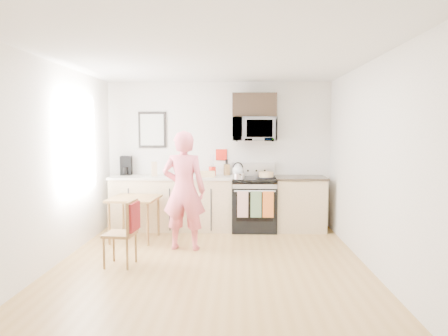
{
  "coord_description": "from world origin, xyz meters",
  "views": [
    {
      "loc": [
        0.34,
        -4.91,
        1.72
      ],
      "look_at": [
        0.14,
        1.0,
        1.18
      ],
      "focal_mm": 32.0,
      "sensor_mm": 36.0,
      "label": 1
    }
  ],
  "objects_px": {
    "dining_table": "(134,202)",
    "cake": "(266,175)",
    "person": "(184,190)",
    "range": "(254,205)",
    "microwave": "(254,129)",
    "chair": "(129,224)"
  },
  "relations": [
    {
      "from": "dining_table",
      "to": "chair",
      "type": "relative_size",
      "value": 0.86
    },
    {
      "from": "person",
      "to": "dining_table",
      "type": "relative_size",
      "value": 2.37
    },
    {
      "from": "microwave",
      "to": "chair",
      "type": "distance_m",
      "value": 2.91
    },
    {
      "from": "dining_table",
      "to": "microwave",
      "type": "bearing_deg",
      "value": 23.17
    },
    {
      "from": "microwave",
      "to": "person",
      "type": "height_order",
      "value": "microwave"
    },
    {
      "from": "microwave",
      "to": "dining_table",
      "type": "xyz_separation_m",
      "value": [
        -1.91,
        -0.82,
        -1.15
      ]
    },
    {
      "from": "range",
      "to": "chair",
      "type": "xyz_separation_m",
      "value": [
        -1.67,
        -1.95,
        0.11
      ]
    },
    {
      "from": "microwave",
      "to": "cake",
      "type": "distance_m",
      "value": 0.83
    },
    {
      "from": "dining_table",
      "to": "range",
      "type": "bearing_deg",
      "value": 20.47
    },
    {
      "from": "range",
      "to": "person",
      "type": "distance_m",
      "value": 1.64
    },
    {
      "from": "range",
      "to": "cake",
      "type": "relative_size",
      "value": 3.77
    },
    {
      "from": "dining_table",
      "to": "person",
      "type": "bearing_deg",
      "value": -28.24
    },
    {
      "from": "microwave",
      "to": "dining_table",
      "type": "distance_m",
      "value": 2.38
    },
    {
      "from": "person",
      "to": "cake",
      "type": "relative_size",
      "value": 5.63
    },
    {
      "from": "microwave",
      "to": "chair",
      "type": "xyz_separation_m",
      "value": [
        -1.67,
        -2.05,
        -1.21
      ]
    },
    {
      "from": "person",
      "to": "dining_table",
      "type": "bearing_deg",
      "value": -23.72
    },
    {
      "from": "range",
      "to": "chair",
      "type": "distance_m",
      "value": 2.57
    },
    {
      "from": "microwave",
      "to": "chair",
      "type": "relative_size",
      "value": 0.89
    },
    {
      "from": "range",
      "to": "dining_table",
      "type": "xyz_separation_m",
      "value": [
        -1.91,
        -0.71,
        0.17
      ]
    },
    {
      "from": "range",
      "to": "cake",
      "type": "height_order",
      "value": "range"
    },
    {
      "from": "dining_table",
      "to": "cake",
      "type": "distance_m",
      "value": 2.24
    },
    {
      "from": "person",
      "to": "cake",
      "type": "xyz_separation_m",
      "value": [
        1.27,
        1.11,
        0.11
      ]
    }
  ]
}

